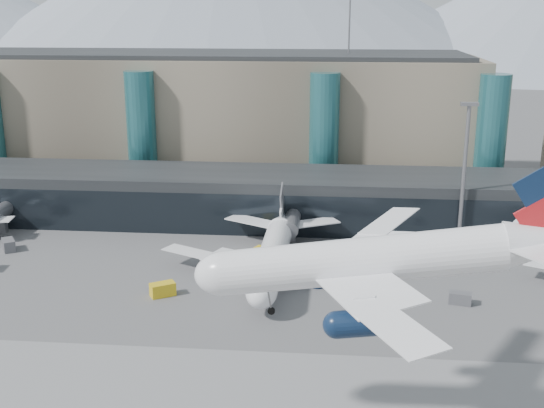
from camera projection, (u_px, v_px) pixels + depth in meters
The scene contains 12 objects.
ground at pixel (268, 373), 79.84m from camera, with size 900.00×900.00×0.00m, color #515154.
concourse at pixel (296, 199), 133.64m from camera, with size 170.00×27.00×10.00m.
terminal_main at pixel (200, 118), 163.73m from camera, with size 130.00×30.00×31.00m.
teal_towers at pixel (232, 137), 147.98m from camera, with size 116.40×19.40×46.00m.
lightmast_mid at pixel (465, 166), 119.10m from camera, with size 3.00×1.20×25.60m.
hero_jet at pixel (401, 247), 60.95m from camera, with size 36.38×37.25×12.01m.
jet_parked_mid at pixel (274, 242), 109.84m from camera, with size 39.04×37.73×12.57m.
veh_b at pixel (259, 251), 117.75m from camera, with size 2.29×1.41×1.32m, color gold.
veh_c at pixel (460, 298), 98.18m from camera, with size 3.15×1.66×1.75m, color #4F4F54.
veh_f at pixel (9, 245), 119.68m from camera, with size 3.56×1.88×1.99m, color #4F4F54.
veh_g at pixel (431, 261), 112.97m from camera, with size 2.64×1.54×1.54m, color silver.
veh_h at pixel (163, 289), 100.91m from camera, with size 3.61×1.90×1.99m, color gold.
Camera 1 is at (6.91, -70.76, 41.41)m, focal length 45.00 mm.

